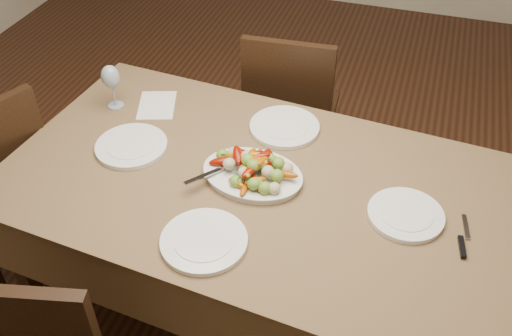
{
  "coord_description": "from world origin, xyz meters",
  "views": [
    {
      "loc": [
        0.68,
        -1.71,
        2.13
      ],
      "look_at": [
        0.22,
        -0.26,
        0.82
      ],
      "focal_mm": 40.0,
      "sensor_mm": 36.0,
      "label": 1
    }
  ],
  "objects": [
    {
      "name": "chair_far",
      "position": [
        0.13,
        0.62,
        0.47
      ],
      "size": [
        0.45,
        0.45,
        0.95
      ],
      "primitive_type": null,
      "rotation": [
        0.0,
        0.0,
        3.21
      ],
      "color": "black",
      "rests_on": "ground"
    },
    {
      "name": "dining_table",
      "position": [
        0.22,
        -0.26,
        0.38
      ],
      "size": [
        1.92,
        1.2,
        0.76
      ],
      "primitive_type": "cube",
      "rotation": [
        0.0,
        0.0,
        -0.09
      ],
      "color": "brown",
      "rests_on": "ground"
    },
    {
      "name": "floor",
      "position": [
        0.0,
        0.0,
        0.0
      ],
      "size": [
        6.0,
        6.0,
        0.0
      ],
      "primitive_type": "plane",
      "color": "#371D10",
      "rests_on": "ground"
    },
    {
      "name": "table_knife",
      "position": [
        0.94,
        -0.32,
        0.76
      ],
      "size": [
        0.05,
        0.2,
        0.01
      ],
      "primitive_type": null,
      "rotation": [
        0.0,
        0.0,
        0.16
      ],
      "color": "#9EA0A8",
      "rests_on": "dining_table"
    },
    {
      "name": "menu_card",
      "position": [
        -0.33,
        0.07,
        0.76
      ],
      "size": [
        0.21,
        0.25,
        0.0
      ],
      "primitive_type": "cube",
      "rotation": [
        0.0,
        0.0,
        0.33
      ],
      "color": "silver",
      "rests_on": "dining_table"
    },
    {
      "name": "serving_spoon",
      "position": [
        0.13,
        -0.28,
        0.81
      ],
      "size": [
        0.27,
        0.2,
        0.03
      ],
      "primitive_type": null,
      "rotation": [
        0.0,
        0.0,
        -0.57
      ],
      "color": "#9EA0A8",
      "rests_on": "serving_platter"
    },
    {
      "name": "plate_near",
      "position": [
        0.15,
        -0.59,
        0.77
      ],
      "size": [
        0.28,
        0.28,
        0.02
      ],
      "primitive_type": "cylinder",
      "color": "white",
      "rests_on": "dining_table"
    },
    {
      "name": "wine_glass",
      "position": [
        -0.49,
        0.01,
        0.86
      ],
      "size": [
        0.08,
        0.08,
        0.2
      ],
      "primitive_type": null,
      "color": "#8C99A5",
      "rests_on": "dining_table"
    },
    {
      "name": "plate_right",
      "position": [
        0.75,
        -0.28,
        0.77
      ],
      "size": [
        0.26,
        0.26,
        0.02
      ],
      "primitive_type": "cylinder",
      "color": "white",
      "rests_on": "dining_table"
    },
    {
      "name": "plate_far",
      "position": [
        0.23,
        0.07,
        0.77
      ],
      "size": [
        0.28,
        0.28,
        0.02
      ],
      "primitive_type": "cylinder",
      "color": "white",
      "rests_on": "dining_table"
    },
    {
      "name": "serving_platter",
      "position": [
        0.2,
        -0.25,
        0.77
      ],
      "size": [
        0.38,
        0.29,
        0.02
      ],
      "primitive_type": "ellipsoid",
      "rotation": [
        0.0,
        0.0,
        -0.09
      ],
      "color": "white",
      "rests_on": "dining_table"
    },
    {
      "name": "roasted_vegetables",
      "position": [
        0.2,
        -0.25,
        0.83
      ],
      "size": [
        0.31,
        0.22,
        0.09
      ],
      "primitive_type": null,
      "rotation": [
        0.0,
        0.0,
        -0.09
      ],
      "color": "#770E02",
      "rests_on": "serving_platter"
    },
    {
      "name": "plate_left",
      "position": [
        -0.3,
        -0.23,
        0.77
      ],
      "size": [
        0.28,
        0.28,
        0.02
      ],
      "primitive_type": "cylinder",
      "color": "white",
      "rests_on": "dining_table"
    }
  ]
}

